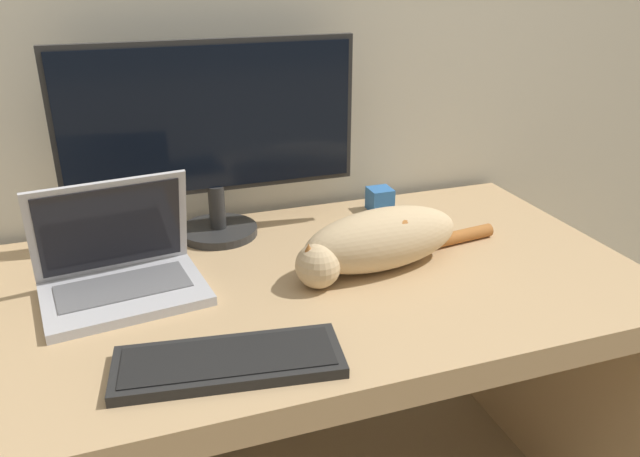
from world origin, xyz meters
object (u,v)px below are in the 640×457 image
Objects in this scene: monitor at (212,132)px; cat at (378,240)px; laptop at (120,272)px; external_keyboard at (229,362)px.

monitor is 0.46m from cat.
cat is (0.54, -0.07, 0.02)m from laptop.
external_keyboard is 0.47m from cat.
monitor is at bearing 36.04° from laptop.
cat is at bearing -44.90° from monitor.
external_keyboard is at bearing -153.93° from cat.
cat is (0.30, -0.30, -0.19)m from monitor.
laptop is 0.55m from cat.
monitor reaches higher than cat.
laptop is 0.64× the size of cat.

